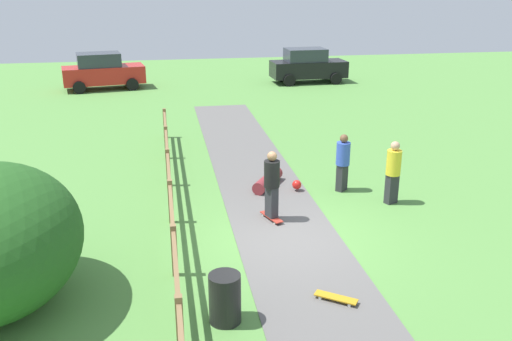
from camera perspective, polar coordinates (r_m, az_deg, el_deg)
The scene contains 11 objects.
ground_plane at distance 12.84m, azimuth 3.24°, elevation -6.88°, with size 60.00×60.00×0.00m, color #568E42.
asphalt_path at distance 12.83m, azimuth 3.24°, elevation -6.84°, with size 2.40×28.00×0.02m, color #605E5B.
wooden_fence at distance 12.27m, azimuth -8.67°, elevation -4.93°, with size 0.12×18.12×1.10m.
trash_bin at distance 9.74m, azimuth -3.23°, elevation -13.04°, with size 0.56×0.56×0.90m, color black.
skater_riding at distance 13.29m, azimuth 1.64°, elevation -1.23°, with size 0.49×0.82×1.76m.
skater_fallen at distance 15.68m, azimuth 1.48°, elevation -1.08°, with size 1.41×1.46×0.36m.
skateboard_loose at distance 10.53m, azimuth 8.25°, elevation -12.86°, with size 0.77×0.63×0.08m.
bystander_yellow at distance 14.80m, azimuth 13.99°, elevation 0.09°, with size 0.50×0.50×1.70m.
bystander_blue at distance 15.42m, azimuth 8.96°, elevation 1.06°, with size 0.54×0.54×1.63m.
parked_car_black at distance 31.89m, azimuth 5.35°, elevation 10.73°, with size 4.26×2.12×1.92m.
parked_car_red at distance 30.93m, azimuth -15.57°, elevation 9.86°, with size 4.43×2.54×1.92m.
Camera 1 is at (-2.69, -11.21, 5.65)m, focal length 38.73 mm.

